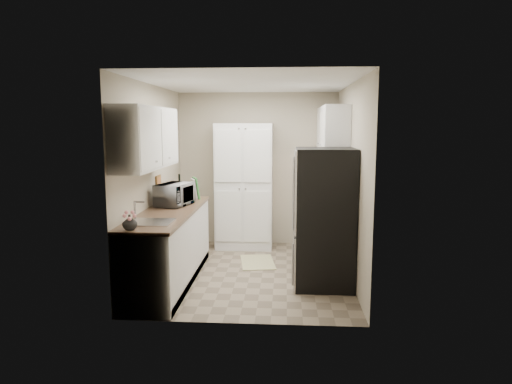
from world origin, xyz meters
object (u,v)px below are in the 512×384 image
(pantry_cabinet, at_px, (244,186))
(electric_range, at_px, (322,232))
(toaster_oven, at_px, (321,185))
(microwave, at_px, (175,195))
(refrigerator, at_px, (324,218))
(wine_bottle, at_px, (180,188))

(pantry_cabinet, distance_m, electric_range, 1.58)
(toaster_oven, bearing_deg, microwave, -138.98)
(refrigerator, relative_size, microwave, 3.23)
(pantry_cabinet, height_order, microwave, pantry_cabinet)
(refrigerator, distance_m, toaster_oven, 1.66)
(microwave, height_order, toaster_oven, microwave)
(refrigerator, relative_size, wine_bottle, 5.05)
(pantry_cabinet, xyz_separation_m, refrigerator, (1.14, -1.73, -0.15))
(electric_range, bearing_deg, refrigerator, -92.48)
(wine_bottle, bearing_deg, toaster_oven, 22.69)
(pantry_cabinet, bearing_deg, microwave, -120.17)
(wine_bottle, height_order, toaster_oven, wine_bottle)
(pantry_cabinet, height_order, toaster_oven, pantry_cabinet)
(microwave, xyz_separation_m, toaster_oven, (2.01, 1.30, -0.02))
(electric_range, height_order, wine_bottle, wine_bottle)
(pantry_cabinet, xyz_separation_m, electric_range, (1.17, -0.93, -0.52))
(refrigerator, bearing_deg, pantry_cabinet, 123.46)
(pantry_cabinet, height_order, electric_range, pantry_cabinet)
(electric_range, height_order, refrigerator, refrigerator)
(electric_range, height_order, toaster_oven, toaster_oven)
(toaster_oven, bearing_deg, electric_range, -84.56)
(electric_range, relative_size, toaster_oven, 2.60)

